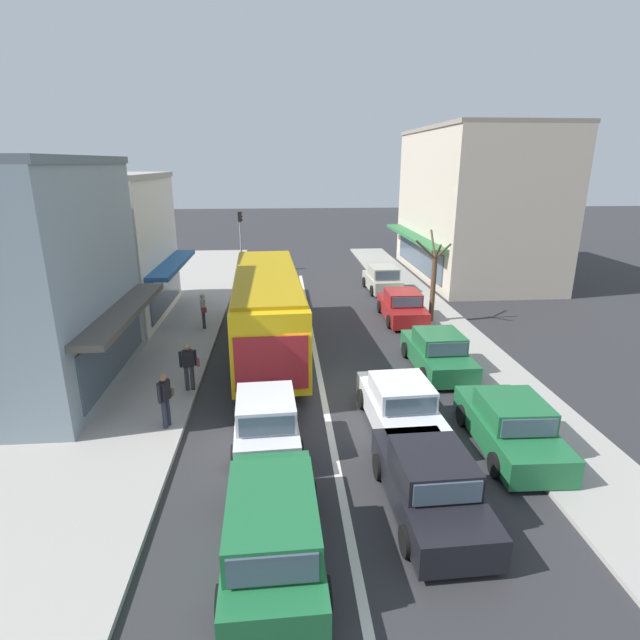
{
  "coord_description": "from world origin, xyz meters",
  "views": [
    {
      "loc": [
        -1.29,
        -15.35,
        7.41
      ],
      "look_at": [
        0.25,
        4.16,
        1.2
      ],
      "focal_mm": 28.0,
      "sensor_mm": 36.0,
      "label": 1
    }
  ],
  "objects_px": {
    "parked_sedan_kerb_third": "(402,307)",
    "city_bus": "(267,305)",
    "parked_sedan_kerb_front": "(510,426)",
    "traffic_light_downstreet": "(240,231)",
    "hatchback_queue_far_back": "(266,421)",
    "parked_hatchback_kerb_rear": "(382,280)",
    "wagon_behind_bus_near": "(273,528)",
    "pedestrian_browsing_midblock": "(203,309)",
    "sedan_adjacent_lane_lead": "(430,484)",
    "pedestrian_with_handbag_near": "(165,397)",
    "street_tree_right": "(433,283)",
    "pedestrian_far_walker": "(189,364)",
    "sedan_queue_gap_filler": "(400,406)",
    "parked_sedan_kerb_second": "(438,353)"
  },
  "relations": [
    {
      "from": "sedan_adjacent_lane_lead",
      "to": "parked_sedan_kerb_front",
      "type": "distance_m",
      "value": 3.7
    },
    {
      "from": "sedan_queue_gap_filler",
      "to": "pedestrian_with_handbag_near",
      "type": "height_order",
      "value": "pedestrian_with_handbag_near"
    },
    {
      "from": "traffic_light_downstreet",
      "to": "sedan_queue_gap_filler",
      "type": "bearing_deg",
      "value": -74.6
    },
    {
      "from": "traffic_light_downstreet",
      "to": "pedestrian_far_walker",
      "type": "height_order",
      "value": "traffic_light_downstreet"
    },
    {
      "from": "sedan_adjacent_lane_lead",
      "to": "pedestrian_with_handbag_near",
      "type": "relative_size",
      "value": 2.61
    },
    {
      "from": "city_bus",
      "to": "parked_hatchback_kerb_rear",
      "type": "relative_size",
      "value": 2.91
    },
    {
      "from": "pedestrian_with_handbag_near",
      "to": "city_bus",
      "type": "bearing_deg",
      "value": 66.63
    },
    {
      "from": "wagon_behind_bus_near",
      "to": "parked_hatchback_kerb_rear",
      "type": "distance_m",
      "value": 21.7
    },
    {
      "from": "parked_sedan_kerb_third",
      "to": "pedestrian_far_walker",
      "type": "relative_size",
      "value": 2.59
    },
    {
      "from": "parked_sedan_kerb_second",
      "to": "street_tree_right",
      "type": "relative_size",
      "value": 0.97
    },
    {
      "from": "parked_hatchback_kerb_rear",
      "to": "street_tree_right",
      "type": "height_order",
      "value": "street_tree_right"
    },
    {
      "from": "sedan_adjacent_lane_lead",
      "to": "parked_sedan_kerb_second",
      "type": "relative_size",
      "value": 1.0
    },
    {
      "from": "pedestrian_browsing_midblock",
      "to": "wagon_behind_bus_near",
      "type": "bearing_deg",
      "value": -76.84
    },
    {
      "from": "parked_sedan_kerb_front",
      "to": "traffic_light_downstreet",
      "type": "bearing_deg",
      "value": 110.51
    },
    {
      "from": "parked_sedan_kerb_second",
      "to": "parked_hatchback_kerb_rear",
      "type": "relative_size",
      "value": 1.12
    },
    {
      "from": "hatchback_queue_far_back",
      "to": "city_bus",
      "type": "bearing_deg",
      "value": 90.73
    },
    {
      "from": "city_bus",
      "to": "pedestrian_far_walker",
      "type": "bearing_deg",
      "value": -121.99
    },
    {
      "from": "parked_sedan_kerb_third",
      "to": "pedestrian_far_walker",
      "type": "height_order",
      "value": "pedestrian_far_walker"
    },
    {
      "from": "sedan_adjacent_lane_lead",
      "to": "traffic_light_downstreet",
      "type": "distance_m",
      "value": 26.54
    },
    {
      "from": "hatchback_queue_far_back",
      "to": "street_tree_right",
      "type": "relative_size",
      "value": 0.86
    },
    {
      "from": "parked_sedan_kerb_third",
      "to": "pedestrian_with_handbag_near",
      "type": "xyz_separation_m",
      "value": [
        -9.22,
        -9.91,
        0.4
      ]
    },
    {
      "from": "parked_sedan_kerb_second",
      "to": "pedestrian_browsing_midblock",
      "type": "xyz_separation_m",
      "value": [
        -9.3,
        5.18,
        0.4
      ]
    },
    {
      "from": "street_tree_right",
      "to": "pedestrian_with_handbag_near",
      "type": "distance_m",
      "value": 14.06
    },
    {
      "from": "parked_sedan_kerb_third",
      "to": "parked_sedan_kerb_front",
      "type": "bearing_deg",
      "value": -89.07
    },
    {
      "from": "city_bus",
      "to": "street_tree_right",
      "type": "distance_m",
      "value": 8.24
    },
    {
      "from": "city_bus",
      "to": "sedan_adjacent_lane_lead",
      "type": "distance_m",
      "value": 11.13
    },
    {
      "from": "parked_sedan_kerb_third",
      "to": "city_bus",
      "type": "bearing_deg",
      "value": -151.56
    },
    {
      "from": "parked_hatchback_kerb_rear",
      "to": "pedestrian_far_walker",
      "type": "relative_size",
      "value": 2.31
    },
    {
      "from": "pedestrian_browsing_midblock",
      "to": "traffic_light_downstreet",
      "type": "bearing_deg",
      "value": 86.29
    },
    {
      "from": "pedestrian_with_handbag_near",
      "to": "pedestrian_browsing_midblock",
      "type": "distance_m",
      "value": 8.95
    },
    {
      "from": "pedestrian_browsing_midblock",
      "to": "parked_sedan_kerb_third",
      "type": "bearing_deg",
      "value": 5.84
    },
    {
      "from": "wagon_behind_bus_near",
      "to": "pedestrian_far_walker",
      "type": "distance_m",
      "value": 8.09
    },
    {
      "from": "sedan_adjacent_lane_lead",
      "to": "sedan_queue_gap_filler",
      "type": "distance_m",
      "value": 3.68
    },
    {
      "from": "traffic_light_downstreet",
      "to": "hatchback_queue_far_back",
      "type": "bearing_deg",
      "value": -84.37
    },
    {
      "from": "hatchback_queue_far_back",
      "to": "parked_sedan_kerb_front",
      "type": "relative_size",
      "value": 0.89
    },
    {
      "from": "pedestrian_browsing_midblock",
      "to": "hatchback_queue_far_back",
      "type": "bearing_deg",
      "value": -72.74
    },
    {
      "from": "parked_sedan_kerb_second",
      "to": "traffic_light_downstreet",
      "type": "xyz_separation_m",
      "value": [
        -8.46,
        18.04,
        2.19
      ]
    },
    {
      "from": "wagon_behind_bus_near",
      "to": "traffic_light_downstreet",
      "type": "xyz_separation_m",
      "value": [
        -2.47,
        26.98,
        2.11
      ]
    },
    {
      "from": "wagon_behind_bus_near",
      "to": "parked_sedan_kerb_third",
      "type": "relative_size",
      "value": 1.07
    },
    {
      "from": "traffic_light_downstreet",
      "to": "pedestrian_far_walker",
      "type": "bearing_deg",
      "value": -91.07
    },
    {
      "from": "parked_sedan_kerb_front",
      "to": "city_bus",
      "type": "bearing_deg",
      "value": 129.35
    },
    {
      "from": "city_bus",
      "to": "sedan_adjacent_lane_lead",
      "type": "xyz_separation_m",
      "value": [
        3.75,
        -10.4,
        -1.22
      ]
    },
    {
      "from": "pedestrian_far_walker",
      "to": "city_bus",
      "type": "bearing_deg",
      "value": 58.01
    },
    {
      "from": "parked_sedan_kerb_third",
      "to": "wagon_behind_bus_near",
      "type": "bearing_deg",
      "value": -112.08
    },
    {
      "from": "sedan_adjacent_lane_lead",
      "to": "street_tree_right",
      "type": "relative_size",
      "value": 0.97
    },
    {
      "from": "parked_sedan_kerb_third",
      "to": "traffic_light_downstreet",
      "type": "relative_size",
      "value": 1.01
    },
    {
      "from": "city_bus",
      "to": "street_tree_right",
      "type": "xyz_separation_m",
      "value": [
        7.71,
        2.89,
        0.11
      ]
    },
    {
      "from": "city_bus",
      "to": "traffic_light_downstreet",
      "type": "distance_m",
      "value": 15.56
    },
    {
      "from": "hatchback_queue_far_back",
      "to": "parked_hatchback_kerb_rear",
      "type": "distance_m",
      "value": 17.78
    },
    {
      "from": "parked_sedan_kerb_second",
      "to": "pedestrian_with_handbag_near",
      "type": "height_order",
      "value": "pedestrian_with_handbag_near"
    }
  ]
}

